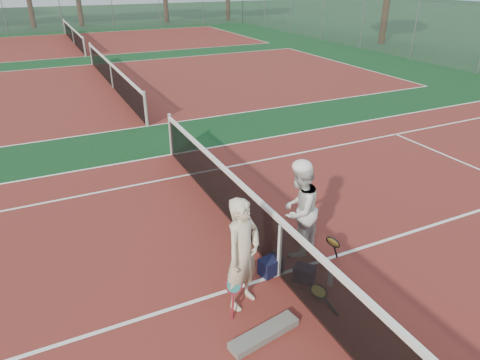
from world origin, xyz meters
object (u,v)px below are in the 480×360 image
racket_black_held (332,250)px  sports_bag_navy (271,266)px  net_main (280,248)px  player_b (299,210)px  water_bottle (330,278)px  sports_bag_purple (304,274)px  racket_red (234,293)px  player_a (243,254)px  racket_spare (318,293)px

racket_black_held → sports_bag_navy: bearing=-37.7°
net_main → player_b: 0.79m
sports_bag_navy → water_bottle: 0.93m
sports_bag_purple → water_bottle: (0.29, -0.28, 0.02)m
net_main → sports_bag_navy: bearing=136.2°
racket_black_held → player_b: bearing=-85.0°
sports_bag_purple → water_bottle: size_ratio=1.05×
racket_red → sports_bag_navy: size_ratio=1.61×
player_a → water_bottle: 1.54m
water_bottle → racket_black_held: bearing=51.9°
racket_red → sports_bag_purple: 1.25m
player_a → racket_spare: size_ratio=2.82×
net_main → sports_bag_purple: (0.28, -0.29, -0.38)m
racket_red → sports_bag_purple: bearing=-52.0°
racket_spare → sports_bag_navy: 0.86m
player_a → sports_bag_navy: (0.68, 0.40, -0.70)m
racket_red → water_bottle: (1.52, -0.17, -0.13)m
sports_bag_navy → racket_red: bearing=-150.9°
racket_red → player_a: bearing=-31.9°
player_a → player_b: 1.55m
water_bottle → racket_red: bearing=173.5°
racket_red → water_bottle: size_ratio=1.88×
racket_spare → sports_bag_navy: size_ratio=1.71×
racket_spare → racket_red: bearing=75.9°
player_a → water_bottle: player_a is taller
racket_spare → sports_bag_purple: sports_bag_purple is taller
net_main → player_a: size_ratio=6.52×
player_b → water_bottle: (-0.02, -0.97, -0.66)m
water_bottle → net_main: bearing=135.5°
net_main → water_bottle: bearing=-44.5°
water_bottle → sports_bag_purple: bearing=136.2°
player_a → player_b: size_ratio=1.04×
racket_spare → net_main: bearing=21.5°
sports_bag_purple → water_bottle: 0.40m
racket_spare → sports_bag_purple: 0.40m
water_bottle → racket_spare: bearing=-158.2°
racket_black_held → sports_bag_navy: racket_black_held is taller
racket_spare → sports_bag_purple: (0.01, 0.39, 0.07)m
player_a → sports_bag_navy: bearing=3.3°
sports_bag_navy → water_bottle: (0.67, -0.65, 0.01)m
player_b → racket_black_held: 0.83m
racket_black_held → net_main: bearing=-33.4°
racket_black_held → sports_bag_purple: size_ratio=1.72×
racket_black_held → racket_spare: (-0.64, -0.56, -0.21)m
racket_red → racket_black_held: racket_red is taller
net_main → racket_red: net_main is taller
racket_red → sports_bag_purple: racket_red is taller
racket_red → sports_bag_navy: racket_red is taller
racket_spare → racket_black_held: bearing=-49.6°
sports_bag_purple → sports_bag_navy: bearing=135.1°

